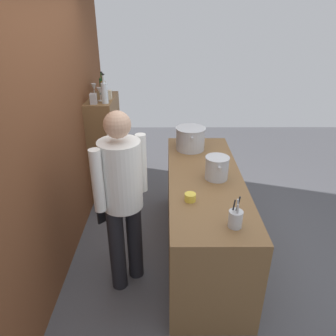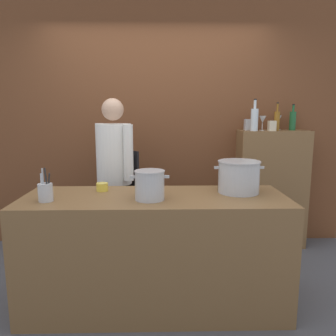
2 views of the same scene
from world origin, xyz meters
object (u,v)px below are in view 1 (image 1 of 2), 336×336
(wine_bottle_clear, at_px, (105,93))
(stockpot_large, at_px, (190,139))
(wine_bottle_amber, at_px, (104,89))
(wine_glass_short, at_px, (94,87))
(spice_tin_cream, at_px, (108,95))
(butter_jar, at_px, (190,197))
(chef, at_px, (122,192))
(spice_tin_silver, at_px, (93,99))
(utensil_crock, at_px, (235,218))
(wine_bottle_green, at_px, (102,86))
(stockpot_small, at_px, (217,168))
(wine_glass_wide, at_px, (100,91))

(wine_bottle_clear, bearing_deg, stockpot_large, -111.23)
(wine_bottle_amber, xyz_separation_m, wine_bottle_clear, (-0.26, -0.06, 0.02))
(wine_glass_short, xyz_separation_m, spice_tin_cream, (-0.14, -0.20, -0.06))
(stockpot_large, relative_size, butter_jar, 4.17)
(chef, distance_m, wine_bottle_amber, 1.83)
(wine_glass_short, height_order, spice_tin_silver, wine_glass_short)
(wine_bottle_clear, bearing_deg, wine_glass_short, 30.62)
(utensil_crock, height_order, spice_tin_cream, spice_tin_cream)
(chef, xyz_separation_m, wine_bottle_amber, (1.72, 0.41, 0.47))
(wine_bottle_clear, height_order, spice_tin_cream, wine_bottle_clear)
(stockpot_large, relative_size, utensil_crock, 1.59)
(chef, bearing_deg, spice_tin_cream, -123.22)
(wine_glass_short, bearing_deg, wine_bottle_green, -32.67)
(wine_bottle_clear, xyz_separation_m, wine_bottle_green, (0.46, 0.11, -0.02))
(stockpot_large, xyz_separation_m, spice_tin_silver, (0.35, 1.12, 0.36))
(stockpot_small, bearing_deg, stockpot_large, 15.88)
(chef, distance_m, butter_jar, 0.57)
(stockpot_large, relative_size, wine_glass_wide, 2.46)
(stockpot_small, height_order, spice_tin_silver, spice_tin_silver)
(spice_tin_silver, bearing_deg, wine_bottle_clear, -75.70)
(stockpot_large, bearing_deg, wine_glass_wide, 65.06)
(wine_bottle_clear, relative_size, wine_glass_wide, 2.11)
(stockpot_large, distance_m, wine_bottle_amber, 1.30)
(wine_bottle_amber, distance_m, spice_tin_silver, 0.31)
(spice_tin_silver, xyz_separation_m, spice_tin_cream, (0.22, -0.14, -0.01))
(wine_bottle_green, bearing_deg, wine_glass_wide, -174.45)
(stockpot_small, xyz_separation_m, wine_glass_wide, (1.20, 1.27, 0.43))
(wine_bottle_green, distance_m, wine_glass_wide, 0.35)
(stockpot_small, relative_size, wine_bottle_amber, 0.95)
(stockpot_large, bearing_deg, wine_bottle_clear, 68.77)
(wine_bottle_clear, bearing_deg, wine_bottle_green, 13.51)
(utensil_crock, xyz_separation_m, wine_bottle_clear, (1.83, 1.22, 0.49))
(chef, xyz_separation_m, wine_bottle_clear, (1.46, 0.36, 0.49))
(stockpot_large, height_order, wine_glass_short, wine_glass_short)
(wine_glass_short, distance_m, spice_tin_cream, 0.25)
(butter_jar, distance_m, wine_glass_wide, 1.95)
(stockpot_small, bearing_deg, spice_tin_silver, 51.48)
(wine_bottle_clear, xyz_separation_m, wine_glass_wide, (0.11, 0.08, -0.01))
(wine_bottle_green, bearing_deg, wine_bottle_clear, -166.49)
(spice_tin_cream, bearing_deg, wine_bottle_clear, 177.14)
(chef, bearing_deg, stockpot_small, 158.72)
(wine_bottle_amber, xyz_separation_m, wine_glass_short, (0.06, 0.13, 0.00))
(butter_jar, xyz_separation_m, wine_bottle_green, (1.94, 1.03, 0.50))
(wine_bottle_amber, bearing_deg, utensil_crock, -148.52)
(wine_glass_wide, distance_m, spice_tin_cream, 0.13)
(chef, height_order, wine_bottle_amber, chef)
(stockpot_small, distance_m, utensil_crock, 0.75)
(chef, distance_m, spice_tin_silver, 1.56)
(chef, bearing_deg, spice_tin_silver, -116.25)
(wine_glass_wide, distance_m, spice_tin_silver, 0.16)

